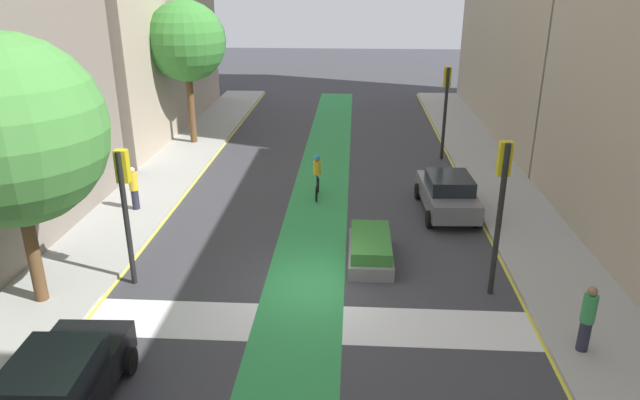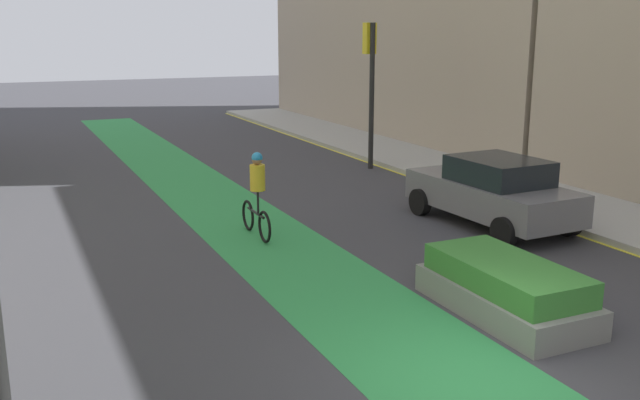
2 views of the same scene
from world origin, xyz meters
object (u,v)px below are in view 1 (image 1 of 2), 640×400
(traffic_signal_near_right, at_px, (502,190))
(pedestrian_sidewalk_right_a, at_px, (587,318))
(traffic_signal_far_right, at_px, (446,96))
(street_tree_far, at_px, (186,42))
(pedestrian_sidewalk_left_a, at_px, (134,188))
(street_tree_near, at_px, (9,132))
(cyclist_in_lane, at_px, (317,175))
(traffic_signal_near_left, at_px, (125,192))
(median_planter, at_px, (370,249))
(car_grey_right_far, at_px, (448,193))
(car_black_left_near, at_px, (58,387))

(traffic_signal_near_right, bearing_deg, pedestrian_sidewalk_right_a, -61.83)
(traffic_signal_far_right, height_order, street_tree_far, street_tree_far)
(pedestrian_sidewalk_left_a, bearing_deg, street_tree_near, -92.08)
(cyclist_in_lane, bearing_deg, traffic_signal_near_left, -124.40)
(cyclist_in_lane, xyz_separation_m, pedestrian_sidewalk_right_a, (7.13, -10.27, 0.07))
(traffic_signal_far_right, relative_size, pedestrian_sidewalk_right_a, 2.61)
(traffic_signal_near_left, height_order, street_tree_near, street_tree_near)
(street_tree_far, height_order, median_planter, street_tree_far)
(street_tree_far, bearing_deg, car_grey_right_far, -35.92)
(car_black_left_near, xyz_separation_m, pedestrian_sidewalk_left_a, (-2.49, 11.12, 0.22))
(median_planter, bearing_deg, pedestrian_sidewalk_right_a, -43.09)
(pedestrian_sidewalk_right_a, bearing_deg, traffic_signal_near_left, 166.52)
(traffic_signal_near_left, distance_m, cyclist_in_lane, 9.12)
(traffic_signal_near_right, distance_m, car_grey_right_far, 6.46)
(car_black_left_near, xyz_separation_m, pedestrian_sidewalk_right_a, (11.59, 2.88, 0.24))
(traffic_signal_near_left, xyz_separation_m, street_tree_far, (-2.24, 15.03, 2.58))
(traffic_signal_far_right, distance_m, pedestrian_sidewalk_right_a, 16.38)
(traffic_signal_near_right, xyz_separation_m, street_tree_near, (-12.75, -1.46, 1.83))
(pedestrian_sidewalk_right_a, height_order, pedestrian_sidewalk_left_a, pedestrian_sidewalk_right_a)
(traffic_signal_near_right, xyz_separation_m, cyclist_in_lane, (-5.55, 7.32, -2.19))
(car_grey_right_far, bearing_deg, pedestrian_sidewalk_left_a, -176.61)
(cyclist_in_lane, height_order, pedestrian_sidewalk_left_a, pedestrian_sidewalk_left_a)
(car_grey_right_far, bearing_deg, street_tree_near, -148.86)
(traffic_signal_near_right, relative_size, street_tree_far, 0.61)
(car_black_left_near, height_order, pedestrian_sidewalk_right_a, pedestrian_sidewalk_right_a)
(pedestrian_sidewalk_right_a, xyz_separation_m, street_tree_near, (-14.33, 1.49, 3.95))
(cyclist_in_lane, relative_size, street_tree_far, 0.25)
(traffic_signal_near_right, bearing_deg, street_tree_far, 130.53)
(car_black_left_near, bearing_deg, pedestrian_sidewalk_left_a, 102.64)
(traffic_signal_near_left, distance_m, pedestrian_sidewalk_left_a, 5.95)
(car_grey_right_far, bearing_deg, traffic_signal_far_right, 83.86)
(traffic_signal_near_left, relative_size, traffic_signal_far_right, 0.90)
(traffic_signal_far_right, bearing_deg, cyclist_in_lane, -135.03)
(car_grey_right_far, xyz_separation_m, pedestrian_sidewalk_left_a, (-12.10, -0.72, 0.22))
(traffic_signal_near_left, height_order, traffic_signal_far_right, traffic_signal_far_right)
(traffic_signal_near_right, bearing_deg, traffic_signal_near_left, -179.83)
(traffic_signal_near_right, distance_m, traffic_signal_near_left, 10.59)
(street_tree_near, bearing_deg, street_tree_far, 90.26)
(traffic_signal_far_right, bearing_deg, street_tree_far, 172.45)
(car_black_left_near, xyz_separation_m, cyclist_in_lane, (4.46, 13.16, 0.17))
(street_tree_far, bearing_deg, car_black_left_near, -82.31)
(traffic_signal_near_right, xyz_separation_m, car_grey_right_far, (-0.40, 6.00, -2.36))
(pedestrian_sidewalk_right_a, bearing_deg, street_tree_near, 174.08)
(pedestrian_sidewalk_left_a, distance_m, street_tree_near, 7.83)
(car_grey_right_far, height_order, pedestrian_sidewalk_right_a, pedestrian_sidewalk_right_a)
(traffic_signal_near_left, distance_m, median_planter, 7.76)
(traffic_signal_far_right, bearing_deg, traffic_signal_near_left, -129.55)
(car_grey_right_far, height_order, cyclist_in_lane, cyclist_in_lane)
(traffic_signal_near_left, xyz_separation_m, street_tree_near, (-2.16, -1.43, 2.11))
(street_tree_near, bearing_deg, traffic_signal_near_right, 6.54)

